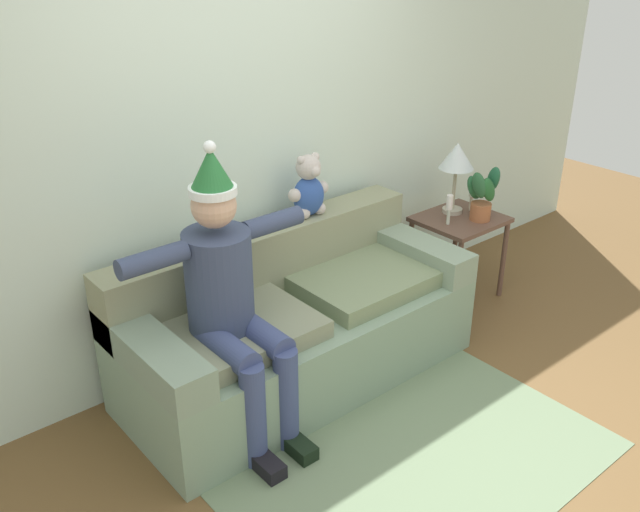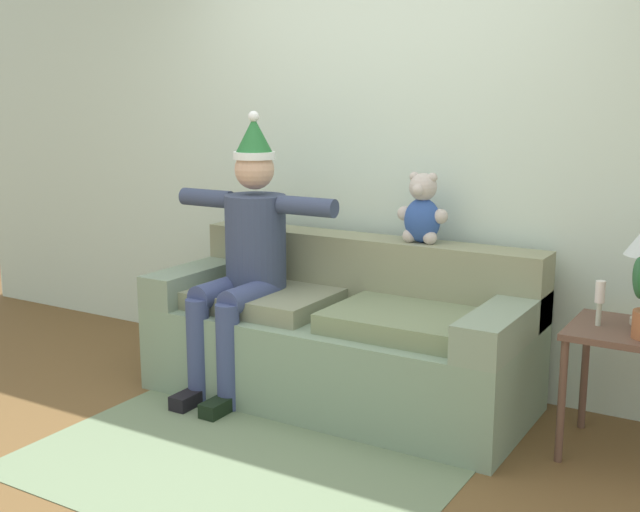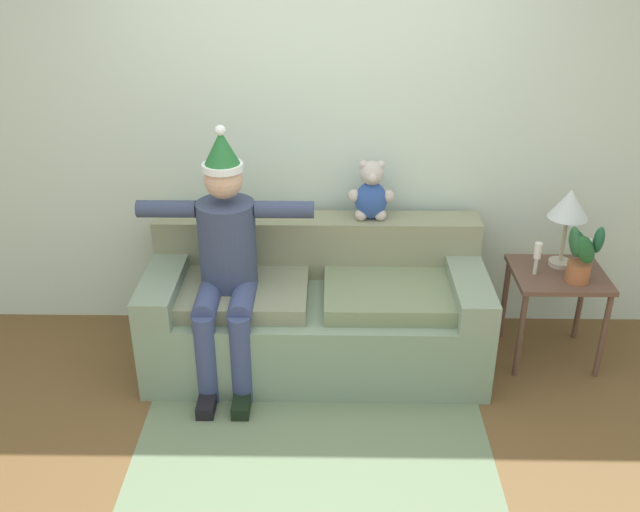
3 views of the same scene
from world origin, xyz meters
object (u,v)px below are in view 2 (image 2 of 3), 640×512
(person_seated, at_px, (245,251))
(candle_tall, at_px, (600,297))
(couch, at_px, (342,336))
(side_table, at_px, (633,350))
(teddy_bear, at_px, (422,211))

(person_seated, relative_size, candle_tall, 7.45)
(couch, height_order, side_table, couch)
(couch, distance_m, side_table, 1.50)
(teddy_bear, bearing_deg, person_seated, -153.05)
(couch, xyz_separation_m, person_seated, (-0.52, -0.16, 0.45))
(teddy_bear, bearing_deg, couch, -140.92)
(teddy_bear, height_order, side_table, teddy_bear)
(teddy_bear, xyz_separation_m, side_table, (1.15, -0.24, -0.51))
(side_table, height_order, candle_tall, candle_tall)
(teddy_bear, height_order, candle_tall, teddy_bear)
(person_seated, bearing_deg, candle_tall, 5.35)
(person_seated, distance_m, side_table, 2.04)
(teddy_bear, relative_size, side_table, 0.63)
(couch, bearing_deg, teddy_bear, 39.08)
(person_seated, distance_m, teddy_bear, 0.99)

